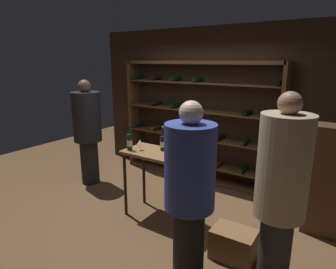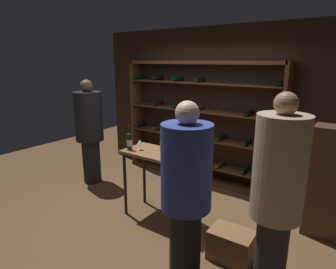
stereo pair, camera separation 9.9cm
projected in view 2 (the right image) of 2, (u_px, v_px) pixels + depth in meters
The scene contains 12 objects.
ground_plane at pixel (159, 213), 4.25m from camera, with size 9.38×9.38×0.00m, color brown.
back_wall at pixel (214, 106), 5.24m from camera, with size 4.95×0.10×2.77m, color #332319.
wine_rack at pixel (198, 123), 5.27m from camera, with size 3.05×0.32×2.19m.
tasting_table at pixel (160, 162), 3.94m from camera, with size 1.03×0.53×0.97m.
person_guest_plum_blouse at pixel (186, 186), 2.79m from camera, with size 0.49×0.49×1.84m.
person_bystander_dark_jacket at pixel (277, 192), 2.49m from camera, with size 0.44×0.44×1.95m.
person_guest_blue_shirt at pixel (89, 128), 5.12m from camera, with size 0.49×0.49×1.87m.
wine_crate at pixel (231, 245), 3.23m from camera, with size 0.48×0.34×0.35m, color brown.
display_cabinet at pixel (327, 182), 3.59m from camera, with size 0.44×0.36×1.43m, color #4C2D1E.
wine_bottle_green_slim at pixel (163, 142), 3.97m from camera, with size 0.08×0.08×0.35m.
wine_bottle_black_capsule at pixel (129, 141), 3.99m from camera, with size 0.08×0.08×0.35m.
wine_glass_stemmed_left at pixel (140, 142), 4.00m from camera, with size 0.07×0.07×0.15m.
Camera 2 is at (2.33, -3.04, 2.19)m, focal length 30.76 mm.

